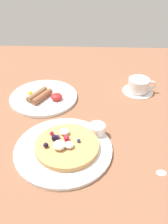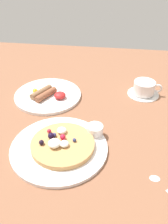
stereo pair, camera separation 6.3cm
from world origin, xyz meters
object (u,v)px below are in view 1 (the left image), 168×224
at_px(breakfast_plate, 44,97).
at_px(coffee_cup, 139,85).
at_px(coffee_saucer, 138,91).
at_px(pancake_plate, 65,149).
at_px(syrup_ramekin, 97,129).

height_order(breakfast_plate, coffee_cup, coffee_cup).
distance_m(breakfast_plate, coffee_saucer, 0.38).
bearing_deg(coffee_saucer, pancake_plate, -126.79).
bearing_deg(coffee_saucer, syrup_ramekin, -121.01).
xyz_separation_m(pancake_plate, coffee_cup, (0.26, 0.35, 0.03)).
xyz_separation_m(pancake_plate, breakfast_plate, (-0.11, 0.28, 0.00)).
bearing_deg(pancake_plate, syrup_ramekin, 37.25).
bearing_deg(syrup_ramekin, pancake_plate, -142.75).
bearing_deg(syrup_ramekin, coffee_saucer, 58.99).
bearing_deg(syrup_ramekin, coffee_cup, 58.77).
bearing_deg(pancake_plate, coffee_cup, 53.05).
bearing_deg(breakfast_plate, coffee_cup, 10.30).
distance_m(pancake_plate, breakfast_plate, 0.30).
bearing_deg(coffee_cup, coffee_saucer, 175.79).
bearing_deg(coffee_cup, breakfast_plate, -169.70).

